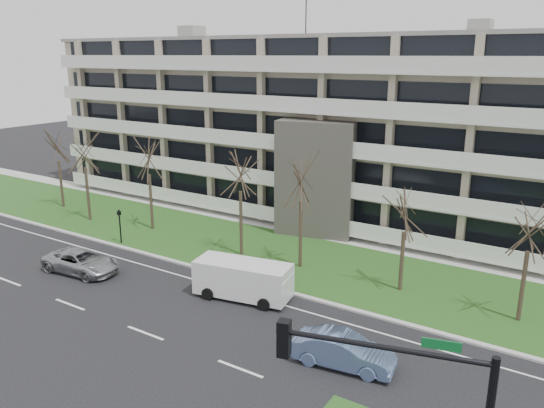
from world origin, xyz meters
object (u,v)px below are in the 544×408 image
Objects in this scene: silver_pickup at (81,262)px; pedestrian_signal at (120,222)px; white_van at (244,277)px; blue_sedan at (343,351)px.

pedestrian_signal reaches higher than silver_pickup.
white_van is at bearing -82.48° from silver_pickup.
blue_sedan is (19.11, -0.72, 0.04)m from silver_pickup.
pedestrian_signal reaches higher than white_van.
silver_pickup is 5.63m from pedestrian_signal.
blue_sedan is 8.62m from white_van.
silver_pickup is at bearing -177.04° from white_van.
pedestrian_signal is (-13.20, 2.55, 0.39)m from white_van.
blue_sedan is 1.75× the size of pedestrian_signal.
blue_sedan is at bearing -33.09° from white_van.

